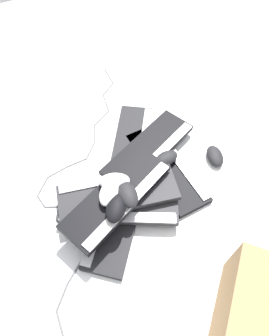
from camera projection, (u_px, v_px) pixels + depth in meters
name	position (u px, v px, depth m)	size (l,w,h in m)	color
ground_plane	(132.00, 176.00, 1.23)	(3.20, 3.20, 0.00)	white
keyboard_0	(132.00, 145.00, 1.31)	(0.45, 0.37, 0.03)	black
keyboard_1	(117.00, 216.00, 1.12)	(0.43, 0.40, 0.03)	black
keyboard_2	(167.00, 167.00, 1.24)	(0.44, 0.16, 0.03)	black
keyboard_3	(118.00, 205.00, 1.11)	(0.34, 0.46, 0.03)	#232326
keyboard_4	(118.00, 192.00, 1.11)	(0.25, 0.46, 0.03)	#232326
keyboard_5	(117.00, 196.00, 1.06)	(0.31, 0.46, 0.03)	black
keyboard_6	(149.00, 149.00, 1.25)	(0.31, 0.46, 0.03)	black
mouse_0	(116.00, 208.00, 1.00)	(0.11, 0.07, 0.04)	black
mouse_1	(166.00, 158.00, 1.22)	(0.11, 0.07, 0.04)	black
mouse_2	(110.00, 192.00, 1.03)	(0.11, 0.07, 0.04)	silver
mouse_3	(114.00, 181.00, 1.05)	(0.11, 0.07, 0.04)	#B7B7BC
mouse_4	(128.00, 194.00, 1.03)	(0.11, 0.07, 0.04)	black
mouse_5	(215.00, 156.00, 1.26)	(0.11, 0.07, 0.04)	black
cable_0	(86.00, 135.00, 1.35)	(0.68, 0.55, 0.01)	#59595B
cable_1	(71.00, 304.00, 0.96)	(0.44, 0.32, 0.01)	#59595B
cardboard_box	(261.00, 309.00, 0.85)	(0.25, 0.21, 0.23)	#9E774C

